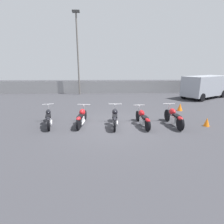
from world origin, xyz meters
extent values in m
plane|color=#38383D|center=(0.00, 0.00, 0.00)|extent=(60.00, 60.00, 0.00)
cube|color=gray|center=(0.00, 10.73, 0.68)|extent=(40.00, 0.04, 1.36)
cylinder|color=slate|center=(-3.11, 10.17, 3.94)|extent=(0.16, 0.16, 7.88)
cube|color=#333333|center=(-3.11, 10.17, 7.98)|extent=(0.70, 0.35, 0.20)
cylinder|color=black|center=(-3.41, 0.81, 0.31)|extent=(0.27, 0.62, 0.62)
cylinder|color=black|center=(-2.99, -0.66, 0.31)|extent=(0.27, 0.62, 0.62)
cube|color=silver|center=(-3.18, 0.00, 0.28)|extent=(0.34, 0.59, 0.34)
ellipsoid|color=black|center=(-3.25, 0.25, 0.64)|extent=(0.39, 0.59, 0.29)
cube|color=black|center=(-3.11, -0.25, 0.57)|extent=(0.36, 0.52, 0.10)
ellipsoid|color=black|center=(-3.00, -0.61, 0.55)|extent=(0.31, 0.48, 0.16)
cylinder|color=silver|center=(-3.38, 0.72, 0.97)|extent=(0.55, 0.19, 0.04)
cylinder|color=silver|center=(-3.40, 0.77, 0.64)|extent=(0.12, 0.25, 0.64)
cylinder|color=silver|center=(-3.02, -0.11, 0.22)|extent=(0.27, 0.73, 0.07)
cylinder|color=black|center=(-1.48, 0.78, 0.30)|extent=(0.15, 0.60, 0.59)
cylinder|color=black|center=(-1.61, -0.60, 0.30)|extent=(0.15, 0.60, 0.59)
cube|color=silver|center=(-1.55, 0.02, 0.27)|extent=(0.25, 0.51, 0.32)
ellipsoid|color=red|center=(-1.53, 0.25, 0.63)|extent=(0.34, 0.47, 0.35)
cube|color=black|center=(-1.57, -0.22, 0.54)|extent=(0.29, 0.54, 0.10)
ellipsoid|color=red|center=(-1.60, -0.55, 0.53)|extent=(0.24, 0.46, 0.16)
cylinder|color=silver|center=(-1.49, 0.68, 0.94)|extent=(0.69, 0.10, 0.04)
cylinder|color=silver|center=(-1.48, 0.73, 0.62)|extent=(0.07, 0.25, 0.63)
cylinder|color=silver|center=(-1.44, -0.13, 0.21)|extent=(0.13, 0.70, 0.07)
cylinder|color=black|center=(0.18, 0.65, 0.32)|extent=(0.14, 0.64, 0.63)
cylinder|color=black|center=(0.09, -0.83, 0.32)|extent=(0.14, 0.64, 0.63)
cube|color=silver|center=(0.13, -0.17, 0.28)|extent=(0.23, 0.55, 0.35)
ellipsoid|color=black|center=(0.14, 0.09, 0.67)|extent=(0.31, 0.48, 0.33)
cube|color=black|center=(0.12, -0.42, 0.58)|extent=(0.27, 0.46, 0.10)
ellipsoid|color=black|center=(0.09, -0.78, 0.57)|extent=(0.22, 0.45, 0.16)
cylinder|color=silver|center=(0.17, 0.55, 0.98)|extent=(0.69, 0.08, 0.04)
cylinder|color=silver|center=(0.17, 0.60, 0.65)|extent=(0.06, 0.26, 0.65)
cylinder|color=silver|center=(0.24, -0.32, 0.22)|extent=(0.10, 0.58, 0.07)
cylinder|color=black|center=(1.45, 0.70, 0.28)|extent=(0.16, 0.57, 0.56)
cylinder|color=black|center=(1.62, -0.86, 0.28)|extent=(0.16, 0.57, 0.56)
cube|color=silver|center=(1.54, -0.16, 0.25)|extent=(0.26, 0.58, 0.31)
ellipsoid|color=#AD1419|center=(1.51, 0.10, 0.59)|extent=(0.32, 0.55, 0.31)
cube|color=black|center=(1.57, -0.42, 0.51)|extent=(0.29, 0.49, 0.10)
ellipsoid|color=#AD1419|center=(1.61, -0.81, 0.50)|extent=(0.25, 0.46, 0.16)
cylinder|color=silver|center=(1.46, 0.60, 0.91)|extent=(0.59, 0.10, 0.04)
cylinder|color=silver|center=(1.45, 0.65, 0.60)|extent=(0.08, 0.25, 0.61)
cylinder|color=silver|center=(1.68, -0.30, 0.20)|extent=(0.14, 0.66, 0.07)
cylinder|color=black|center=(3.05, 0.63, 0.32)|extent=(0.14, 0.64, 0.64)
cylinder|color=black|center=(3.14, -0.85, 0.32)|extent=(0.14, 0.64, 0.64)
cube|color=silver|center=(3.10, -0.18, 0.29)|extent=(0.23, 0.55, 0.35)
ellipsoid|color=red|center=(3.09, 0.07, 0.67)|extent=(0.31, 0.51, 0.33)
cube|color=black|center=(3.12, -0.44, 0.59)|extent=(0.27, 0.51, 0.10)
ellipsoid|color=red|center=(3.14, -0.80, 0.57)|extent=(0.23, 0.45, 0.16)
cylinder|color=silver|center=(3.06, 0.53, 0.99)|extent=(0.64, 0.08, 0.04)
cylinder|color=silver|center=(3.06, 0.58, 0.65)|extent=(0.07, 0.26, 0.65)
cylinder|color=silver|center=(3.23, -0.32, 0.22)|extent=(0.10, 0.57, 0.07)
cube|color=#999EA8|center=(8.91, 7.57, 1.16)|extent=(5.05, 4.08, 1.77)
cube|color=black|center=(10.94, 8.82, 1.56)|extent=(0.90, 1.43, 0.53)
cylinder|color=black|center=(9.99, 9.26, 0.35)|extent=(0.71, 0.55, 0.70)
cylinder|color=black|center=(10.90, 7.78, 0.35)|extent=(0.71, 0.55, 0.70)
cylinder|color=black|center=(6.92, 7.37, 0.35)|extent=(0.71, 0.55, 0.70)
cylinder|color=black|center=(7.84, 5.89, 0.35)|extent=(0.71, 0.55, 0.70)
cone|color=orange|center=(4.69, 2.85, 0.25)|extent=(0.36, 0.36, 0.50)
cone|color=orange|center=(4.73, -0.32, 0.22)|extent=(0.29, 0.29, 0.43)
camera|label=1|loc=(-0.29, -8.45, 2.92)|focal=28.00mm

